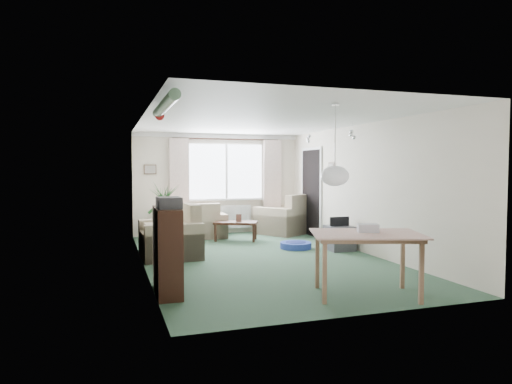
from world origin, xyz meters
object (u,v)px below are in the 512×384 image
object	(u,v)px
pet_bed	(296,245)
bookshelf	(167,251)
coffee_table	(236,231)
tv_cube	(339,238)
sofa	(190,220)
armchair_left	(170,231)
armchair_corner	(283,214)
dining_table	(366,265)
houseplant	(164,224)

from	to	relation	value
pet_bed	bookshelf	bearing A→B (deg)	-138.61
coffee_table	tv_cube	distance (m)	2.35
sofa	tv_cube	world-z (taller)	sofa
sofa	coffee_table	size ratio (longest dim) A/B	1.72
bookshelf	tv_cube	size ratio (longest dim) A/B	2.11
armchair_left	tv_cube	bearing A→B (deg)	82.74
armchair_corner	coffee_table	bearing A→B (deg)	-5.32
dining_table	tv_cube	xyz separation A→B (m)	(1.22, 2.92, -0.15)
armchair_corner	houseplant	bearing A→B (deg)	7.95
bookshelf	houseplant	xyz separation A→B (m)	(0.19, 1.90, 0.11)
sofa	armchair_corner	size ratio (longest dim) A/B	1.49
armchair_corner	dining_table	xyz separation A→B (m)	(-0.99, -5.33, -0.10)
sofa	pet_bed	distance (m)	2.68
armchair_corner	armchair_left	bearing A→B (deg)	4.17
sofa	tv_cube	size ratio (longest dim) A/B	3.09
armchair_corner	tv_cube	bearing A→B (deg)	63.92
armchair_left	tv_cube	world-z (taller)	armchair_left
houseplant	sofa	bearing A→B (deg)	71.30
armchair_corner	bookshelf	distance (m)	5.56
coffee_table	tv_cube	size ratio (longest dim) A/B	1.80
sofa	armchair_left	distance (m)	2.27
sofa	houseplant	distance (m)	2.75
tv_cube	dining_table	bearing A→B (deg)	-110.80
armchair_left	houseplant	world-z (taller)	houseplant
sofa	armchair_left	size ratio (longest dim) A/B	1.52
dining_table	tv_cube	bearing A→B (deg)	67.38
armchair_corner	dining_table	bearing A→B (deg)	48.02
dining_table	tv_cube	world-z (taller)	dining_table
bookshelf	pet_bed	distance (m)	3.77
sofa	pet_bed	world-z (taller)	sofa
pet_bed	sofa	bearing A→B (deg)	130.86
tv_cube	armchair_left	bearing A→B (deg)	176.91
sofa	houseplant	xyz separation A→B (m)	(-0.88, -2.59, 0.26)
bookshelf	armchair_corner	bearing A→B (deg)	54.88
coffee_table	houseplant	distance (m)	2.63
houseplant	dining_table	bearing A→B (deg)	-52.31
dining_table	pet_bed	xyz separation A→B (m)	(0.48, 3.34, -0.32)
armchair_left	dining_table	size ratio (longest dim) A/B	0.86
houseplant	armchair_left	bearing A→B (deg)	70.99
armchair_corner	bookshelf	size ratio (longest dim) A/B	0.98
dining_table	houseplant	bearing A→B (deg)	127.69
armchair_corner	tv_cube	xyz separation A→B (m)	(0.22, -2.40, -0.24)
armchair_left	coffee_table	size ratio (longest dim) A/B	1.13
armchair_corner	tv_cube	distance (m)	2.43
armchair_corner	armchair_left	size ratio (longest dim) A/B	1.02
armchair_left	pet_bed	world-z (taller)	armchair_left
armchair_left	pet_bed	xyz separation A→B (m)	(2.47, 0.14, -0.41)
sofa	tv_cube	xyz separation A→B (m)	(2.47, -2.43, -0.16)
sofa	dining_table	world-z (taller)	sofa
houseplant	pet_bed	xyz separation A→B (m)	(2.62, 0.58, -0.59)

